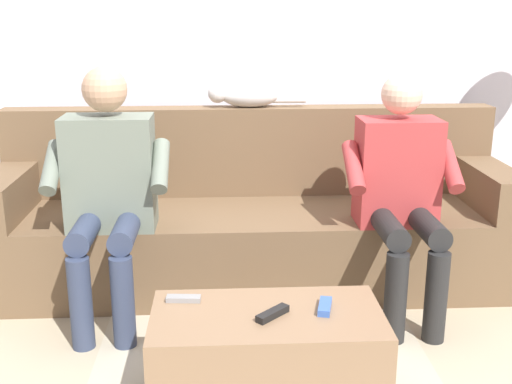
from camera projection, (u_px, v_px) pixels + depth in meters
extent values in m
plane|color=tan|center=(260.00, 345.00, 2.80)|extent=(8.00, 8.00, 0.00)
cube|color=silver|center=(247.00, 32.00, 3.65)|extent=(5.48, 0.06, 2.59)
cube|color=brown|center=(253.00, 251.00, 3.32)|extent=(2.30, 0.59, 0.42)
cube|color=brown|center=(250.00, 187.00, 3.61)|extent=(2.69, 0.16, 0.90)
cube|color=brown|center=(489.00, 227.00, 3.36)|extent=(0.20, 0.59, 0.63)
cube|color=brown|center=(8.00, 236.00, 3.23)|extent=(0.20, 0.59, 0.63)
cube|color=#8C6B4C|center=(267.00, 356.00, 2.37)|extent=(0.85, 0.44, 0.35)
cube|color=#B23838|center=(397.00, 172.00, 3.06)|extent=(0.38, 0.23, 0.51)
sphere|color=beige|center=(402.00, 94.00, 2.95)|extent=(0.19, 0.19, 0.19)
cylinder|color=black|center=(426.00, 225.00, 2.92)|extent=(0.11, 0.42, 0.11)
cylinder|color=black|center=(387.00, 226.00, 2.91)|extent=(0.11, 0.42, 0.11)
cylinder|color=black|center=(436.00, 297.00, 2.79)|extent=(0.10, 0.10, 0.42)
cylinder|color=black|center=(395.00, 298.00, 2.78)|extent=(0.10, 0.10, 0.42)
cylinder|color=#B23838|center=(450.00, 166.00, 2.98)|extent=(0.08, 0.27, 0.22)
cylinder|color=#B23838|center=(354.00, 167.00, 2.95)|extent=(0.08, 0.27, 0.22)
cube|color=slate|center=(110.00, 173.00, 2.98)|extent=(0.41, 0.23, 0.54)
sphere|color=tan|center=(105.00, 89.00, 2.87)|extent=(0.20, 0.20, 0.20)
cylinder|color=#333D56|center=(126.00, 230.00, 2.86)|extent=(0.11, 0.39, 0.11)
cylinder|color=#333D56|center=(86.00, 230.00, 2.85)|extent=(0.11, 0.39, 0.11)
cylinder|color=#333D56|center=(123.00, 302.00, 2.74)|extent=(0.10, 0.10, 0.42)
cylinder|color=#333D56|center=(81.00, 303.00, 2.73)|extent=(0.10, 0.10, 0.42)
cylinder|color=slate|center=(160.00, 166.00, 2.90)|extent=(0.08, 0.27, 0.22)
cylinder|color=slate|center=(52.00, 167.00, 2.88)|extent=(0.08, 0.27, 0.22)
ellipsoid|color=silver|center=(250.00, 96.00, 3.47)|extent=(0.31, 0.15, 0.12)
sphere|color=silver|center=(217.00, 93.00, 3.46)|extent=(0.10, 0.10, 0.10)
cone|color=silver|center=(218.00, 85.00, 3.47)|extent=(0.04, 0.04, 0.03)
cone|color=silver|center=(218.00, 86.00, 3.42)|extent=(0.04, 0.04, 0.03)
cylinder|color=silver|center=(289.00, 100.00, 3.49)|extent=(0.18, 0.03, 0.03)
cube|color=#3860B7|center=(325.00, 307.00, 2.35)|extent=(0.07, 0.13, 0.03)
cube|color=black|center=(273.00, 314.00, 2.29)|extent=(0.13, 0.13, 0.03)
cube|color=gray|center=(184.00, 299.00, 2.42)|extent=(0.13, 0.05, 0.02)
cube|color=#B7AD93|center=(264.00, 376.00, 2.56)|extent=(1.40, 1.48, 0.01)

